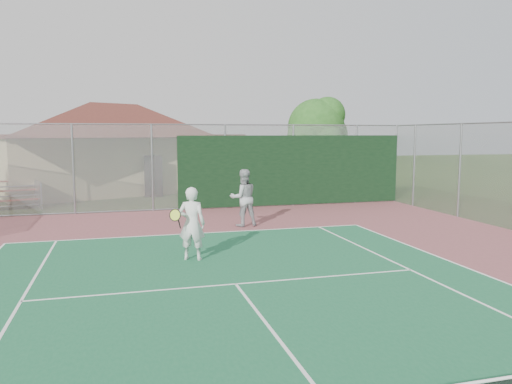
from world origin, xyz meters
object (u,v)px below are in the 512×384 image
clubhouse (112,139)px  player_grey_back (243,198)px  tree (318,129)px  player_white_front (192,224)px  bleachers (1,194)px

clubhouse → player_grey_back: 13.65m
clubhouse → tree: clubhouse is taller
player_white_front → bleachers: bearing=-36.7°
player_white_front → player_grey_back: player_grey_back is taller
tree → player_grey_back: 11.66m
tree → player_grey_back: size_ratio=2.66×
player_white_front → player_grey_back: (2.32, 4.09, 0.05)m
clubhouse → player_white_front: size_ratio=8.32×
player_grey_back → bleachers: bearing=-41.8°
player_grey_back → tree: bearing=-129.2°
bleachers → player_grey_back: 11.15m
clubhouse → bleachers: 7.86m
bleachers → player_white_front: 12.67m
bleachers → player_white_front: (6.54, -10.84, 0.32)m
player_white_front → player_grey_back: size_ratio=0.94×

